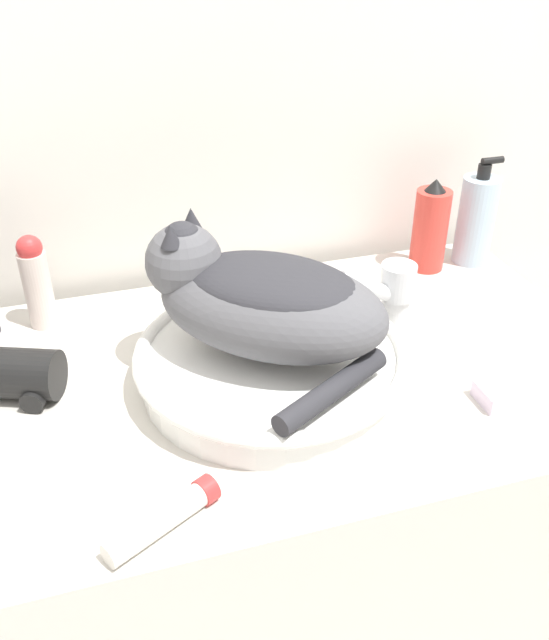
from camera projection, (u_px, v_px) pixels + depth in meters
name	position (u px, v px, depth m)	size (l,w,h in m)	color
wall_back	(214.00, 45.00, 1.07)	(8.00, 0.05, 2.40)	silver
vanity_counter	(279.00, 554.00, 1.20)	(1.00, 0.59, 0.82)	beige
sink_basin	(272.00, 362.00, 0.94)	(0.38, 0.38, 0.06)	white
cat	(261.00, 297.00, 0.89)	(0.36, 0.36, 0.17)	#56565B
faucet	(391.00, 294.00, 1.03)	(0.15, 0.07, 0.14)	silver
soap_pump_bottle	(476.00, 219.00, 1.23)	(0.07, 0.07, 0.20)	silver
deodorant_stick	(36.00, 282.00, 1.05)	(0.04, 0.04, 0.15)	silver
spray_bottle_trigger	(430.00, 228.00, 1.21)	(0.06, 0.06, 0.17)	#DB3D33
cream_tube	(164.00, 519.00, 0.73)	(0.14, 0.09, 0.03)	silver
soap_bar	(505.00, 393.00, 0.92)	(0.07, 0.05, 0.02)	silver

